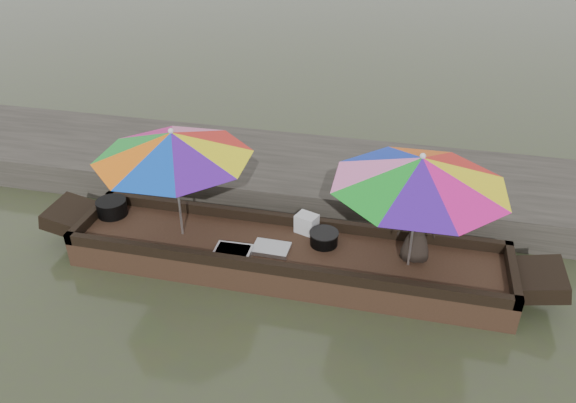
% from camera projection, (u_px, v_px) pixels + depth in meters
% --- Properties ---
extents(water, '(80.00, 80.00, 0.00)m').
position_uv_depth(water, '(286.00, 269.00, 7.56)').
color(water, '#384325').
rests_on(water, ground).
extents(dock, '(22.00, 2.20, 0.50)m').
position_uv_depth(dock, '(317.00, 177.00, 9.26)').
color(dock, '#2D2B26').
rests_on(dock, ground).
extents(boat_hull, '(5.75, 1.20, 0.35)m').
position_uv_depth(boat_hull, '(286.00, 258.00, 7.46)').
color(boat_hull, black).
rests_on(boat_hull, water).
extents(cooking_pot, '(0.43, 0.43, 0.23)m').
position_uv_depth(cooking_pot, '(112.00, 208.00, 8.02)').
color(cooking_pot, black).
rests_on(cooking_pot, boat_hull).
extents(tray_crayfish, '(0.48, 0.34, 0.09)m').
position_uv_depth(tray_crayfish, '(233.00, 252.00, 7.21)').
color(tray_crayfish, silver).
rests_on(tray_crayfish, boat_hull).
extents(tray_scallop, '(0.48, 0.34, 0.06)m').
position_uv_depth(tray_scallop, '(271.00, 249.00, 7.31)').
color(tray_scallop, silver).
rests_on(tray_scallop, boat_hull).
extents(charcoal_grill, '(0.37, 0.37, 0.17)m').
position_uv_depth(charcoal_grill, '(324.00, 239.00, 7.40)').
color(charcoal_grill, black).
rests_on(charcoal_grill, boat_hull).
extents(supply_bag, '(0.34, 0.30, 0.26)m').
position_uv_depth(supply_bag, '(307.00, 223.00, 7.64)').
color(supply_bag, silver).
rests_on(supply_bag, boat_hull).
extents(vendor, '(0.51, 0.36, 0.98)m').
position_uv_depth(vendor, '(418.00, 227.00, 6.91)').
color(vendor, black).
rests_on(vendor, boat_hull).
extents(umbrella_bow, '(2.63, 2.63, 1.55)m').
position_uv_depth(umbrella_bow, '(177.00, 184.00, 7.26)').
color(umbrella_bow, '#FFF014').
rests_on(umbrella_bow, boat_hull).
extents(umbrella_stern, '(2.79, 2.79, 1.55)m').
position_uv_depth(umbrella_stern, '(415.00, 212.00, 6.67)').
color(umbrella_stern, red).
rests_on(umbrella_stern, boat_hull).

